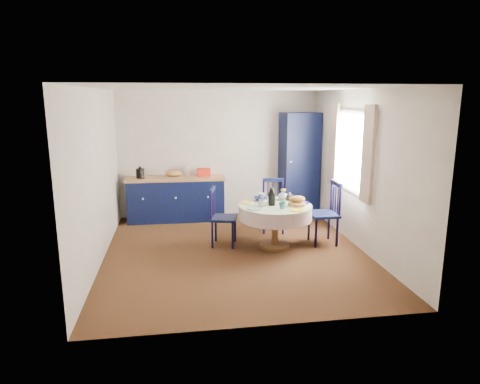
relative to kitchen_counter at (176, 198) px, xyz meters
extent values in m
plane|color=black|center=(0.89, -1.96, -0.44)|extent=(4.50, 4.50, 0.00)
plane|color=white|center=(0.89, -1.96, 2.06)|extent=(4.50, 4.50, 0.00)
cube|color=white|center=(0.89, 0.29, 0.81)|extent=(4.00, 0.02, 2.50)
cube|color=white|center=(-1.11, -1.96, 0.81)|extent=(0.02, 4.50, 2.50)
cube|color=white|center=(2.89, -1.96, 0.81)|extent=(0.02, 4.50, 2.50)
plane|color=white|center=(2.89, -1.66, 1.06)|extent=(0.00, 1.20, 1.20)
cube|color=beige|center=(2.81, -2.36, 1.11)|extent=(0.05, 0.34, 1.45)
cube|color=beige|center=(2.81, -0.96, 1.11)|extent=(0.05, 0.34, 1.45)
cube|color=black|center=(0.00, 0.00, -0.04)|extent=(1.86, 0.59, 0.81)
cube|color=#AC7C4F|center=(0.00, 0.00, 0.39)|extent=(1.92, 0.63, 0.04)
cube|color=#AB1D0E|center=(0.55, 0.01, 0.49)|extent=(0.26, 0.14, 0.16)
cube|color=#AC7C4F|center=(-0.04, -0.05, 0.42)|extent=(0.34, 0.25, 0.02)
ellipsoid|color=#A66940|center=(-0.04, -0.05, 0.50)|extent=(0.31, 0.20, 0.13)
cylinder|color=silver|center=(0.24, 0.13, 0.52)|extent=(0.12, 0.12, 0.22)
cube|color=black|center=(2.49, 0.04, 0.60)|extent=(0.77, 0.58, 2.08)
cylinder|color=white|center=(2.21, -0.23, 0.70)|extent=(0.04, 0.02, 0.04)
cylinder|color=white|center=(2.21, -0.23, 0.08)|extent=(0.04, 0.02, 0.04)
cylinder|color=brown|center=(1.56, -1.83, -0.42)|extent=(0.48, 0.48, 0.05)
cylinder|color=brown|center=(1.56, -1.83, -0.10)|extent=(0.10, 0.10, 0.63)
cylinder|color=brown|center=(1.56, -1.83, 0.23)|extent=(1.11, 1.11, 0.03)
cylinder|color=white|center=(1.56, -1.83, 0.14)|extent=(1.17, 1.17, 0.22)
cylinder|color=silver|center=(1.56, -1.83, 0.25)|extent=(1.17, 1.17, 0.01)
cylinder|color=#8FB1C1|center=(1.18, -2.03, 0.27)|extent=(0.22, 0.22, 0.01)
cylinder|color=gold|center=(1.81, -2.22, 0.27)|extent=(0.22, 0.22, 0.01)
cylinder|color=navy|center=(2.03, -1.77, 0.27)|extent=(0.22, 0.22, 0.01)
cylinder|color=#A9C481|center=(1.71, -1.46, 0.27)|extent=(0.22, 0.22, 0.01)
cylinder|color=gold|center=(1.14, -1.63, 0.27)|extent=(0.22, 0.22, 0.01)
cylinder|color=#9F653F|center=(1.88, -1.93, 0.28)|extent=(0.28, 0.28, 0.05)
ellipsoid|color=#A66940|center=(1.88, -1.93, 0.36)|extent=(0.26, 0.16, 0.11)
cube|color=silver|center=(1.49, -1.70, 0.28)|extent=(0.10, 0.07, 0.04)
cylinder|color=black|center=(0.87, -1.82, -0.22)|extent=(0.04, 0.04, 0.44)
cylinder|color=black|center=(0.96, -1.48, -0.22)|extent=(0.04, 0.04, 0.44)
cylinder|color=black|center=(0.56, -1.74, -0.22)|extent=(0.04, 0.04, 0.44)
cylinder|color=black|center=(0.64, -1.40, -0.22)|extent=(0.04, 0.04, 0.44)
cube|color=black|center=(0.76, -1.61, 0.01)|extent=(0.50, 0.51, 0.04)
cylinder|color=black|center=(0.54, -1.73, 0.26)|extent=(0.04, 0.04, 0.49)
cylinder|color=black|center=(0.62, -1.40, 0.26)|extent=(0.04, 0.04, 0.49)
cube|color=black|center=(0.58, -1.57, 0.48)|extent=(0.13, 0.38, 0.06)
cylinder|color=black|center=(0.56, -1.66, 0.24)|extent=(0.02, 0.02, 0.41)
cylinder|color=black|center=(0.58, -1.57, 0.24)|extent=(0.02, 0.02, 0.41)
cylinder|color=black|center=(0.60, -1.48, 0.24)|extent=(0.02, 0.02, 0.41)
cylinder|color=black|center=(1.52, -1.15, -0.23)|extent=(0.04, 0.04, 0.43)
cylinder|color=black|center=(1.86, -1.21, -0.23)|extent=(0.04, 0.04, 0.43)
cylinder|color=black|center=(1.58, -0.83, -0.23)|extent=(0.04, 0.04, 0.43)
cylinder|color=black|center=(1.91, -0.89, -0.23)|extent=(0.04, 0.04, 0.43)
cube|color=black|center=(1.72, -1.02, 0.01)|extent=(0.48, 0.47, 0.04)
cylinder|color=black|center=(1.58, -0.81, 0.25)|extent=(0.04, 0.04, 0.48)
cylinder|color=black|center=(1.91, -0.87, 0.25)|extent=(0.04, 0.04, 0.48)
cube|color=black|center=(1.75, -0.84, 0.47)|extent=(0.38, 0.10, 0.06)
cylinder|color=black|center=(1.66, -0.83, 0.23)|extent=(0.02, 0.02, 0.40)
cylinder|color=black|center=(1.75, -0.84, 0.23)|extent=(0.02, 0.02, 0.40)
cylinder|color=black|center=(1.84, -0.86, 0.23)|extent=(0.02, 0.02, 0.40)
cylinder|color=black|center=(2.21, -1.58, -0.20)|extent=(0.04, 0.04, 0.48)
cylinder|color=black|center=(2.21, -1.96, -0.20)|extent=(0.04, 0.04, 0.48)
cylinder|color=black|center=(2.56, -1.58, -0.20)|extent=(0.04, 0.04, 0.48)
cylinder|color=black|center=(2.56, -1.96, -0.20)|extent=(0.04, 0.04, 0.48)
cube|color=black|center=(2.38, -1.77, 0.05)|extent=(0.44, 0.46, 0.04)
cylinder|color=black|center=(2.58, -1.58, 0.32)|extent=(0.04, 0.04, 0.53)
cylinder|color=black|center=(2.58, -1.96, 0.32)|extent=(0.04, 0.04, 0.53)
cube|color=black|center=(2.58, -1.77, 0.56)|extent=(0.04, 0.42, 0.07)
cylinder|color=black|center=(2.58, -1.67, 0.30)|extent=(0.02, 0.02, 0.44)
cylinder|color=black|center=(2.58, -1.77, 0.30)|extent=(0.02, 0.02, 0.44)
cylinder|color=black|center=(2.58, -1.87, 0.30)|extent=(0.02, 0.02, 0.44)
imported|color=silver|center=(1.34, -1.88, 0.31)|extent=(0.13, 0.13, 0.10)
imported|color=#2C6B72|center=(1.61, -2.08, 0.31)|extent=(0.11, 0.11, 0.10)
imported|color=black|center=(1.85, -1.58, 0.31)|extent=(0.13, 0.13, 0.10)
imported|color=silver|center=(1.42, -1.41, 0.31)|extent=(0.11, 0.11, 0.10)
imported|color=navy|center=(1.39, -1.52, 0.29)|extent=(0.23, 0.23, 0.06)
camera|label=1|loc=(0.01, -8.25, 1.93)|focal=32.00mm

